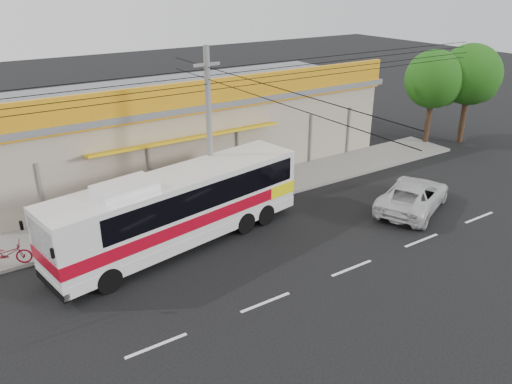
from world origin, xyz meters
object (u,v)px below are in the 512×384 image
utility_pole (207,79)px  tree_near (472,77)px  motorbike_red (7,254)px  motorbike_dark (103,210)px  tree_far (436,81)px  coach_bus (183,203)px  white_car (413,195)px

utility_pole → tree_near: 19.83m
motorbike_red → motorbike_dark: motorbike_dark is taller
tree_near → tree_far: (-2.22, 1.04, -0.23)m
coach_bus → utility_pole: utility_pole is taller
motorbike_red → utility_pole: 10.36m
motorbike_red → tree_far: 26.34m
coach_bus → utility_pole: 5.20m
utility_pole → white_car: bearing=-27.1°
white_car → utility_pole: 11.11m
motorbike_dark → white_car: (12.81, -6.67, 0.09)m
utility_pole → tree_near: utility_pole is taller
motorbike_dark → utility_pole: size_ratio=0.05×
coach_bus → utility_pole: bearing=24.1°
utility_pole → coach_bus: bearing=-145.7°
utility_pole → tree_far: utility_pole is taller
tree_near → tree_far: bearing=155.0°
coach_bus → motorbike_red: (-6.53, 1.90, -1.22)m
utility_pole → tree_far: size_ratio=5.55×
utility_pole → tree_near: bearing=3.1°
coach_bus → motorbike_dark: bearing=111.1°
motorbike_red → utility_pole: utility_pole is taller
motorbike_dark → utility_pole: 7.58m
tree_far → white_car: bearing=-144.4°
white_car → utility_pole: (-8.50, 4.34, 5.69)m
coach_bus → motorbike_dark: 4.52m
coach_bus → motorbike_red: coach_bus is taller
coach_bus → tree_near: bearing=-3.7°
white_car → tree_far: bearing=-78.2°
tree_near → utility_pole: bearing=-176.9°
motorbike_red → tree_near: tree_near is taller
coach_bus → white_car: coach_bus is taller
coach_bus → tree_far: size_ratio=1.85×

